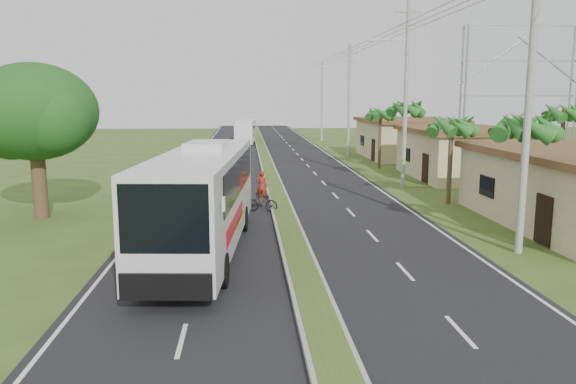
{
  "coord_description": "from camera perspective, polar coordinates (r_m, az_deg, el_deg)",
  "views": [
    {
      "loc": [
        -1.88,
        -18.06,
        5.89
      ],
      "look_at": [
        -0.05,
        6.0,
        1.8
      ],
      "focal_mm": 35.0,
      "sensor_mm": 36.0,
      "label": 1
    }
  ],
  "objects": [
    {
      "name": "shop_far",
      "position": [
        56.49,
        12.04,
        5.39
      ],
      "size": [
        8.6,
        11.6,
        3.82
      ],
      "color": "tan",
      "rests_on": "ground"
    },
    {
      "name": "utility_pole_b",
      "position": [
        37.52,
        11.85,
        9.98
      ],
      "size": [
        3.2,
        0.28,
        12.0
      ],
      "color": "gray",
      "rests_on": "ground"
    },
    {
      "name": "shade_tree",
      "position": [
        29.9,
        -24.56,
        7.11
      ],
      "size": [
        6.3,
        6.0,
        7.54
      ],
      "color": "#473321",
      "rests_on": "ground"
    },
    {
      "name": "motorcyclist",
      "position": [
        29.03,
        -2.67,
        -0.53
      ],
      "size": [
        1.71,
        0.91,
        2.17
      ],
      "rotation": [
        0.0,
        0.0,
        -0.29
      ],
      "color": "black",
      "rests_on": "ground"
    },
    {
      "name": "palm_verge_b",
      "position": [
        32.15,
        16.3,
        6.5
      ],
      "size": [
        2.4,
        2.4,
        5.05
      ],
      "color": "#473321",
      "rests_on": "ground"
    },
    {
      "name": "lane_edge_left",
      "position": [
        38.82,
        -11.43,
        0.7
      ],
      "size": [
        0.12,
        160.0,
        0.01
      ],
      "primitive_type": "cube",
      "color": "silver",
      "rests_on": "ground"
    },
    {
      "name": "utility_pole_d",
      "position": [
        76.77,
        3.46,
        9.25
      ],
      "size": [
        1.6,
        0.28,
        10.5
      ],
      "color": "gray",
      "rests_on": "ground"
    },
    {
      "name": "ground",
      "position": [
        19.09,
        1.53,
        -8.35
      ],
      "size": [
        180.0,
        180.0,
        0.0
      ],
      "primitive_type": "plane",
      "color": "#364E1C",
      "rests_on": "ground"
    },
    {
      "name": "billboard_lattice",
      "position": [
        53.68,
        22.42,
        9.9
      ],
      "size": [
        10.18,
        1.18,
        12.07
      ],
      "color": "gray",
      "rests_on": "ground"
    },
    {
      "name": "shop_mid",
      "position": [
        43.29,
        17.23,
        3.84
      ],
      "size": [
        7.6,
        10.6,
        3.67
      ],
      "color": "tan",
      "rests_on": "ground"
    },
    {
      "name": "palm_verge_c",
      "position": [
        38.58,
        11.85,
        8.28
      ],
      "size": [
        2.4,
        2.4,
        5.85
      ],
      "color": "#473321",
      "rests_on": "ground"
    },
    {
      "name": "road_asphalt",
      "position": [
        38.56,
        -1.5,
        0.84
      ],
      "size": [
        14.0,
        160.0,
        0.02
      ],
      "primitive_type": "cube",
      "color": "black",
      "rests_on": "ground"
    },
    {
      "name": "palm_behind_shop",
      "position": [
        38.34,
        26.24,
        7.21
      ],
      "size": [
        2.4,
        2.4,
        5.65
      ],
      "color": "#473321",
      "rests_on": "ground"
    },
    {
      "name": "palm_verge_d",
      "position": [
        47.42,
        9.38,
        7.87
      ],
      "size": [
        2.4,
        2.4,
        5.25
      ],
      "color": "#473321",
      "rests_on": "ground"
    },
    {
      "name": "median_strip",
      "position": [
        38.55,
        -1.51,
        0.98
      ],
      "size": [
        1.2,
        160.0,
        0.18
      ],
      "color": "gray",
      "rests_on": "ground"
    },
    {
      "name": "coach_bus_main",
      "position": [
        21.51,
        -8.62,
        -0.14
      ],
      "size": [
        3.76,
        13.03,
        4.15
      ],
      "rotation": [
        0.0,
        0.0,
        -0.09
      ],
      "color": "silver",
      "rests_on": "ground"
    },
    {
      "name": "coach_bus_far",
      "position": [
        73.63,
        -4.33,
        6.31
      ],
      "size": [
        2.82,
        10.26,
        2.95
      ],
      "rotation": [
        0.0,
        0.0,
        -0.06
      ],
      "color": "white",
      "rests_on": "ground"
    },
    {
      "name": "palm_verge_a",
      "position": [
        23.74,
        23.08,
        6.08
      ],
      "size": [
        2.4,
        2.4,
        5.45
      ],
      "color": "#473321",
      "rests_on": "ground"
    },
    {
      "name": "utility_pole_c",
      "position": [
        57.02,
        6.22,
        9.34
      ],
      "size": [
        1.6,
        0.28,
        11.0
      ],
      "color": "gray",
      "rests_on": "ground"
    },
    {
      "name": "lane_edge_right",
      "position": [
        39.46,
        8.26,
        0.93
      ],
      "size": [
        0.12,
        160.0,
        0.01
      ],
      "primitive_type": "cube",
      "color": "silver",
      "rests_on": "ground"
    },
    {
      "name": "utility_pole_a",
      "position": [
        22.59,
        23.26,
        8.3
      ],
      "size": [
        1.6,
        0.28,
        11.0
      ],
      "color": "gray",
      "rests_on": "ground"
    }
  ]
}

